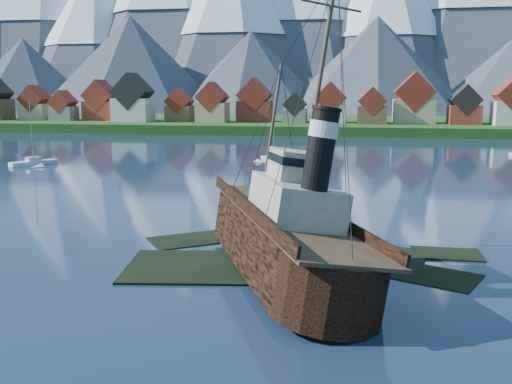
# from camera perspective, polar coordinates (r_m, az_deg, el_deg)

# --- Properties ---
(ground) EXTENTS (1400.00, 1400.00, 0.00)m
(ground) POSITION_cam_1_polar(r_m,az_deg,el_deg) (49.28, 1.80, -7.06)
(ground) COLOR #182843
(ground) RESTS_ON ground
(shoal) EXTENTS (31.71, 21.24, 1.14)m
(shoal) POSITION_cam_1_polar(r_m,az_deg,el_deg) (51.22, 4.12, -6.81)
(shoal) COLOR black
(shoal) RESTS_ON ground
(shore_bank) EXTENTS (600.00, 80.00, 3.20)m
(shore_bank) POSITION_cam_1_polar(r_m,az_deg,el_deg) (217.17, 8.12, 6.35)
(shore_bank) COLOR #174313
(shore_bank) RESTS_ON ground
(seawall) EXTENTS (600.00, 2.50, 2.00)m
(seawall) POSITION_cam_1_polar(r_m,az_deg,el_deg) (179.30, 7.73, 5.53)
(seawall) COLOR #3F3D38
(seawall) RESTS_ON ground
(town) EXTENTS (250.96, 16.69, 17.30)m
(town) POSITION_cam_1_polar(r_m,az_deg,el_deg) (202.75, -1.48, 8.71)
(town) COLOR maroon
(town) RESTS_ON ground
(mountains) EXTENTS (965.00, 340.00, 205.00)m
(mountains) POSITION_cam_1_polar(r_m,az_deg,el_deg) (533.13, 9.40, 18.25)
(mountains) COLOR #2D333D
(mountains) RESTS_ON ground
(tugboat_wreck) EXTENTS (7.23, 31.15, 24.69)m
(tugboat_wreck) POSITION_cam_1_polar(r_m,az_deg,el_deg) (47.59, 2.60, -3.82)
(tugboat_wreck) COLOR black
(tugboat_wreck) RESTS_ON ground
(sailboat_b) EXTENTS (7.12, 8.51, 12.96)m
(sailboat_b) POSITION_cam_1_polar(r_m,az_deg,el_deg) (119.53, -21.35, 2.69)
(sailboat_b) COLOR silver
(sailboat_b) RESTS_ON ground
(sailboat_c) EXTENTS (6.45, 7.88, 10.60)m
(sailboat_c) POSITION_cam_1_polar(r_m,az_deg,el_deg) (117.76, 1.79, 3.26)
(sailboat_c) COLOR silver
(sailboat_c) RESTS_ON ground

